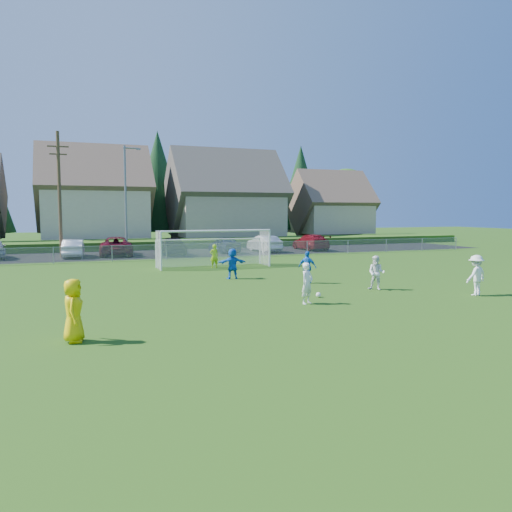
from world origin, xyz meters
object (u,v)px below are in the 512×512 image
at_px(car_g, 311,242).
at_px(player_blue_b, 232,264).
at_px(soccer_ball, 318,295).
at_px(player_white_a, 307,283).
at_px(soccer_goal, 213,243).
at_px(car_e, 224,245).
at_px(car_d, 171,246).
at_px(player_white_c, 476,275).
at_px(goalkeeper, 214,256).
at_px(player_white_b, 376,273).
at_px(player_blue_a, 307,267).
at_px(car_c, 116,246).
at_px(car_f, 264,244).
at_px(referee, 73,311).
at_px(car_b, 74,248).

bearing_deg(car_g, player_blue_b, 54.18).
bearing_deg(soccer_ball, player_white_a, -134.18).
bearing_deg(soccer_goal, car_e, 69.01).
height_order(car_d, car_g, car_g).
bearing_deg(car_d, soccer_ball, 95.62).
bearing_deg(player_white_c, goalkeeper, -73.18).
bearing_deg(player_white_b, car_d, 151.28).
height_order(player_white_b, soccer_goal, soccer_goal).
bearing_deg(player_blue_a, car_e, -46.08).
bearing_deg(car_c, car_f, -178.85).
distance_m(player_white_a, car_c, 25.99).
distance_m(referee, car_d, 28.72).
distance_m(car_c, soccer_goal, 12.43).
xyz_separation_m(car_d, soccer_goal, (0.73, -10.35, 0.89)).
distance_m(referee, player_blue_a, 14.00).
bearing_deg(soccer_goal, player_blue_a, -74.96).
xyz_separation_m(player_blue_b, car_f, (8.47, 16.41, -0.10)).
xyz_separation_m(referee, car_g, (21.82, 27.96, -0.16)).
distance_m(car_e, soccer_goal, 11.37).
xyz_separation_m(car_f, soccer_goal, (-7.83, -10.33, 0.89)).
distance_m(car_g, soccer_goal, 16.79).
bearing_deg(player_blue_a, car_g, -68.93).
relative_size(soccer_ball, goalkeeper, 0.14).
height_order(car_b, soccer_goal, soccer_goal).
bearing_deg(car_b, referee, 93.43).
xyz_separation_m(soccer_ball, soccer_goal, (-0.97, 13.07, 1.52)).
xyz_separation_m(player_blue_a, car_e, (1.62, 19.67, -0.10)).
xyz_separation_m(player_white_c, player_blue_b, (-8.34, 8.98, -0.05)).
distance_m(car_b, car_g, 21.42).
relative_size(player_white_a, player_white_b, 1.03).
bearing_deg(player_blue_b, player_white_a, 97.69).
distance_m(player_white_c, car_e, 25.90).
xyz_separation_m(player_white_b, car_c, (-9.69, 23.48, -0.03)).
relative_size(car_b, car_g, 0.84).
bearing_deg(soccer_ball, car_b, 111.92).
xyz_separation_m(referee, car_e, (13.06, 27.74, -0.18)).
height_order(player_white_a, car_d, player_white_a).
height_order(referee, goalkeeper, referee).
xyz_separation_m(goalkeeper, car_e, (4.17, 11.23, -0.05)).
bearing_deg(player_blue_a, player_blue_b, 4.38).
bearing_deg(car_f, car_d, -4.42).
xyz_separation_m(car_b, car_g, (21.42, 0.12, 0.03)).
distance_m(player_white_b, car_b, 26.37).
bearing_deg(referee, player_white_a, -64.70).
distance_m(referee, car_c, 28.66).
bearing_deg(goalkeeper, player_white_b, 107.86).
bearing_deg(car_g, soccer_goal, 42.86).
relative_size(goalkeeper, car_e, 0.36).
bearing_deg(car_f, player_blue_b, 58.38).
bearing_deg(car_g, car_c, 1.31).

